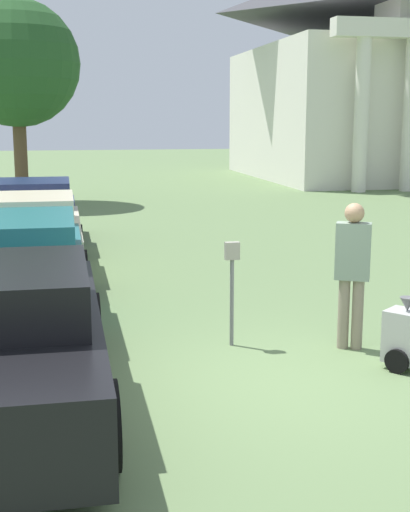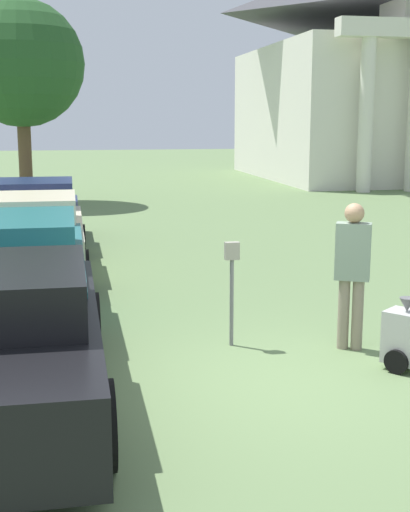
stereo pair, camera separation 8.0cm
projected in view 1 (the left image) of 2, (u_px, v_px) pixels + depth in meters
ground_plane at (271, 382)px, 7.77m from camera, size 120.00×120.00×0.00m
parked_car_black at (1, 341)px, 6.94m from camera, size 2.09×4.84×1.47m
parked_car_teal at (16, 275)px, 9.70m from camera, size 1.97×5.13×1.56m
parked_car_cream at (27, 237)px, 13.10m from camera, size 2.11×4.79×1.47m
parked_car_navy at (32, 217)px, 15.77m from camera, size 2.07×4.63×1.51m
parking_meter at (232, 274)px, 8.88m from camera, size 0.18×0.09×1.33m
person_worker at (352, 266)px, 8.73m from camera, size 0.47×0.38×1.83m
equipment_cart at (406, 336)px, 8.13m from camera, size 0.77×0.89×1.00m
church at (368, 55)px, 33.75m from camera, size 10.36×13.77×23.89m
shade_tree at (16, 64)px, 23.22m from camera, size 4.14×4.14×6.69m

